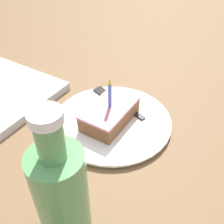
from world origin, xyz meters
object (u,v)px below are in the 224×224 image
(fork, at_px, (115,100))
(bottle, at_px, (63,199))
(cake_slice, at_px, (110,113))
(plate, at_px, (112,121))

(fork, bearing_deg, bottle, 109.62)
(cake_slice, xyz_separation_m, bottle, (-0.08, 0.24, 0.06))
(plate, height_order, fork, fork)
(bottle, bearing_deg, cake_slice, -71.33)
(fork, height_order, bottle, bottle)
(cake_slice, height_order, fork, cake_slice)
(cake_slice, relative_size, fork, 0.82)
(plate, xyz_separation_m, bottle, (-0.08, 0.25, 0.09))
(cake_slice, bearing_deg, bottle, 108.67)
(cake_slice, bearing_deg, fork, -67.02)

